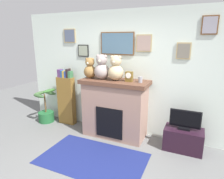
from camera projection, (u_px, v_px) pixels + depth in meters
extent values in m
cube|color=silver|center=(131.00, 74.00, 4.15)|extent=(5.20, 0.12, 2.60)
cube|color=brown|center=(117.00, 44.00, 4.04)|extent=(0.74, 0.02, 0.46)
cube|color=slate|center=(117.00, 44.00, 4.03)|extent=(0.70, 0.00, 0.42)
cube|color=tan|center=(184.00, 51.00, 3.55)|extent=(0.25, 0.02, 0.30)
cube|color=slate|center=(183.00, 51.00, 3.54)|extent=(0.21, 0.00, 0.26)
cube|color=tan|center=(70.00, 36.00, 4.47)|extent=(0.31, 0.02, 0.31)
cube|color=slate|center=(69.00, 36.00, 4.46)|extent=(0.27, 0.00, 0.27)
cube|color=tan|center=(144.00, 43.00, 3.81)|extent=(0.31, 0.02, 0.33)
cube|color=tan|center=(144.00, 43.00, 3.80)|extent=(0.27, 0.00, 0.29)
cube|color=brown|center=(210.00, 25.00, 3.28)|extent=(0.26, 0.02, 0.31)
cube|color=#96939E|center=(210.00, 25.00, 3.27)|extent=(0.22, 0.00, 0.27)
cube|color=black|center=(83.00, 51.00, 4.41)|extent=(0.27, 0.02, 0.26)
cube|color=gray|center=(83.00, 51.00, 4.40)|extent=(0.23, 0.00, 0.22)
cube|color=#957163|center=(115.00, 110.00, 4.11)|extent=(1.27, 0.58, 1.14)
cube|color=brown|center=(115.00, 82.00, 3.96)|extent=(1.39, 0.64, 0.08)
cube|color=black|center=(109.00, 123.00, 3.90)|extent=(0.57, 0.02, 0.62)
cube|color=brown|center=(66.00, 101.00, 4.71)|extent=(0.42, 0.16, 1.15)
cube|color=#5C376B|center=(59.00, 73.00, 4.60)|extent=(0.03, 0.13, 0.18)
cube|color=#533568|center=(61.00, 73.00, 4.59)|extent=(0.04, 0.13, 0.18)
cube|color=#264D8D|center=(63.00, 74.00, 4.57)|extent=(0.04, 0.13, 0.17)
cube|color=gold|center=(65.00, 74.00, 4.55)|extent=(0.05, 0.13, 0.16)
cube|color=#2B4492|center=(66.00, 74.00, 4.53)|extent=(0.04, 0.13, 0.15)
cube|color=black|center=(68.00, 73.00, 4.50)|extent=(0.05, 0.13, 0.21)
cube|color=#366A41|center=(70.00, 75.00, 4.48)|extent=(0.06, 0.13, 0.15)
cylinder|color=#1E592D|center=(46.00, 117.00, 4.91)|extent=(0.38, 0.38, 0.25)
cylinder|color=brown|center=(45.00, 103.00, 4.82)|extent=(0.04, 0.04, 0.47)
ellipsoid|color=#2E5E27|center=(49.00, 91.00, 4.61)|extent=(0.17, 0.37, 0.08)
ellipsoid|color=#33592D|center=(50.00, 93.00, 4.93)|extent=(0.37, 0.13, 0.08)
ellipsoid|color=#39592F|center=(40.00, 93.00, 4.85)|extent=(0.17, 0.37, 0.08)
ellipsoid|color=#35582F|center=(39.00, 96.00, 4.63)|extent=(0.37, 0.15, 0.08)
cube|color=black|center=(183.00, 139.00, 3.64)|extent=(0.69, 0.40, 0.42)
cube|color=black|center=(184.00, 128.00, 3.58)|extent=(0.20, 0.14, 0.04)
cube|color=black|center=(185.00, 119.00, 3.53)|extent=(0.54, 0.03, 0.33)
cube|color=black|center=(185.00, 119.00, 3.52)|extent=(0.50, 0.00, 0.29)
cube|color=navy|center=(93.00, 158.00, 3.40)|extent=(1.82, 1.10, 0.01)
cylinder|color=gray|center=(140.00, 80.00, 3.70)|extent=(0.08, 0.08, 0.11)
cube|color=brown|center=(129.00, 77.00, 3.78)|extent=(0.14, 0.10, 0.19)
cylinder|color=white|center=(128.00, 75.00, 3.73)|extent=(0.11, 0.01, 0.11)
sphere|color=olive|center=(90.00, 72.00, 4.12)|extent=(0.27, 0.27, 0.27)
sphere|color=olive|center=(90.00, 62.00, 4.07)|extent=(0.19, 0.19, 0.19)
sphere|color=olive|center=(87.00, 59.00, 4.08)|extent=(0.07, 0.07, 0.07)
sphere|color=olive|center=(93.00, 60.00, 4.03)|extent=(0.07, 0.07, 0.07)
sphere|color=beige|center=(88.00, 63.00, 4.01)|extent=(0.06, 0.06, 0.06)
sphere|color=gray|center=(102.00, 71.00, 4.01)|extent=(0.32, 0.32, 0.32)
sphere|color=gray|center=(102.00, 60.00, 3.95)|extent=(0.23, 0.23, 0.23)
sphere|color=gray|center=(98.00, 56.00, 3.96)|extent=(0.08, 0.08, 0.08)
sphere|color=gray|center=(105.00, 57.00, 3.90)|extent=(0.08, 0.08, 0.08)
sphere|color=beige|center=(100.00, 61.00, 3.87)|extent=(0.07, 0.07, 0.07)
sphere|color=tan|center=(116.00, 73.00, 3.88)|extent=(0.31, 0.31, 0.31)
sphere|color=tan|center=(116.00, 61.00, 3.82)|extent=(0.22, 0.22, 0.22)
sphere|color=tan|center=(112.00, 57.00, 3.84)|extent=(0.08, 0.08, 0.08)
sphere|color=tan|center=(120.00, 58.00, 3.78)|extent=(0.08, 0.08, 0.08)
sphere|color=beige|center=(114.00, 62.00, 3.75)|extent=(0.07, 0.07, 0.07)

